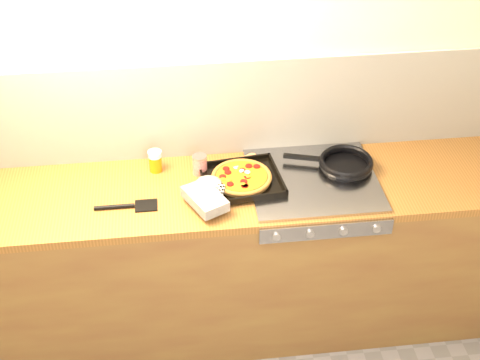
{
  "coord_description": "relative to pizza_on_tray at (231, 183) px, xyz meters",
  "views": [
    {
      "loc": [
        -0.19,
        -1.37,
        2.79
      ],
      "look_at": [
        0.1,
        1.08,
        0.95
      ],
      "focal_mm": 50.0,
      "sensor_mm": 36.0,
      "label": 1
    }
  ],
  "objects": [
    {
      "name": "pizza_on_tray",
      "position": [
        0.0,
        0.0,
        0.0
      ],
      "size": [
        0.49,
        0.46,
        0.06
      ],
      "color": "black",
      "rests_on": "stovetop"
    },
    {
      "name": "room_shell",
      "position": [
        -0.06,
        0.31,
        0.21
      ],
      "size": [
        3.2,
        3.2,
        3.2
      ],
      "color": "white",
      "rests_on": "ground"
    },
    {
      "name": "wooden_spoon",
      "position": [
        0.04,
        0.23,
        -0.03
      ],
      "size": [
        0.29,
        0.12,
        0.02
      ],
      "color": "#B1754B",
      "rests_on": "counter_run"
    },
    {
      "name": "stovetop",
      "position": [
        0.39,
        0.02,
        -0.04
      ],
      "size": [
        0.6,
        0.56,
        0.02
      ],
      "primitive_type": "cube",
      "color": "#939499",
      "rests_on": "counter_run"
    },
    {
      "name": "counter_run",
      "position": [
        -0.06,
        0.02,
        -0.49
      ],
      "size": [
        3.2,
        0.62,
        0.9
      ],
      "color": "brown",
      "rests_on": "ground"
    },
    {
      "name": "tomato_can",
      "position": [
        -0.13,
        0.15,
        0.01
      ],
      "size": [
        0.09,
        0.09,
        0.1
      ],
      "color": "#9D0C13",
      "rests_on": "counter_run"
    },
    {
      "name": "black_spatula",
      "position": [
        -0.48,
        -0.08,
        -0.03
      ],
      "size": [
        0.28,
        0.09,
        0.02
      ],
      "color": "black",
      "rests_on": "counter_run"
    },
    {
      "name": "juice_glass",
      "position": [
        -0.34,
        0.2,
        0.01
      ],
      "size": [
        0.07,
        0.07,
        0.11
      ],
      "color": "orange",
      "rests_on": "counter_run"
    },
    {
      "name": "frying_pan",
      "position": [
        0.56,
        0.09,
        -0.0
      ],
      "size": [
        0.46,
        0.33,
        0.04
      ],
      "color": "black",
      "rests_on": "stovetop"
    }
  ]
}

